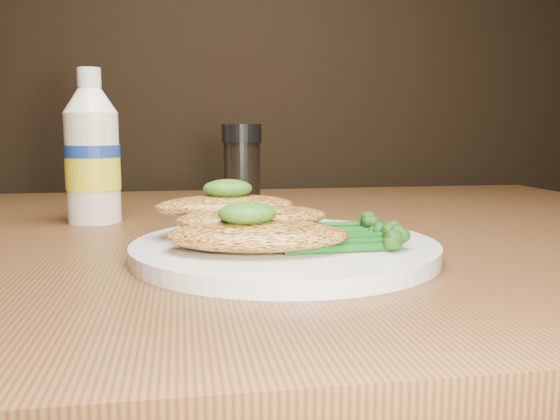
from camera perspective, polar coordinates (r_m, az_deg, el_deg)
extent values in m
cylinder|color=white|center=(0.50, 0.46, -3.79)|extent=(0.26, 0.26, 0.01)
ellipsoid|color=gold|center=(0.47, -2.22, -2.48)|extent=(0.15, 0.10, 0.02)
ellipsoid|color=gold|center=(0.51, -2.59, -0.79)|extent=(0.14, 0.09, 0.02)
ellipsoid|color=gold|center=(0.53, -5.26, 0.40)|extent=(0.13, 0.07, 0.02)
ellipsoid|color=#113307|center=(0.47, -3.14, -0.32)|extent=(0.06, 0.06, 0.02)
ellipsoid|color=#113307|center=(0.53, -5.04, 2.06)|extent=(0.05, 0.04, 0.02)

